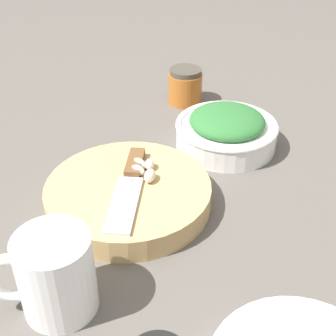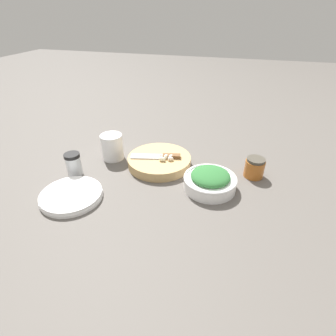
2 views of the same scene
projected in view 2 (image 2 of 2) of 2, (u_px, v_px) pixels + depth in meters
The scene contains 9 objects.
ground_plane at pixel (168, 181), 0.89m from camera, with size 5.00×5.00×0.00m, color #56514C.
cutting_board at pixel (159, 161), 0.97m from camera, with size 0.23×0.23×0.03m.
chef_knife at pixel (159, 156), 0.96m from camera, with size 0.18×0.07×0.01m.
garlic_cloves at pixel (166, 158), 0.94m from camera, with size 0.06×0.05×0.02m.
herb_bowl at pixel (210, 181), 0.84m from camera, with size 0.17×0.17×0.07m.
spice_jar at pixel (74, 164), 0.91m from camera, with size 0.05×0.05×0.08m.
coffee_mug at pixel (112, 146), 1.01m from camera, with size 0.08×0.11×0.10m.
plate_stack at pixel (71, 195), 0.81m from camera, with size 0.19×0.19×0.02m.
honey_jar at pixel (254, 168), 0.90m from camera, with size 0.07×0.07×0.07m.
Camera 2 is at (-0.20, 0.70, 0.51)m, focal length 28.00 mm.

